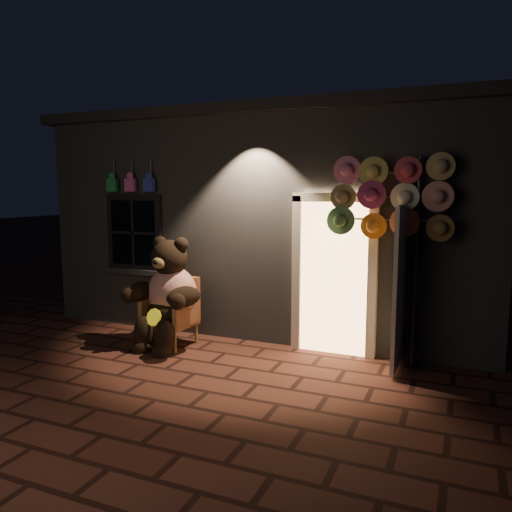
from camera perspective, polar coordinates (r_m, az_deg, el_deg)
The scene contains 5 objects.
ground at distance 6.30m, azimuth -7.06°, elevation -13.21°, with size 60.00×60.00×0.00m, color #4F271E.
shop_building at distance 9.56m, azimuth 4.86°, elevation 4.62°, with size 7.30×5.95×3.51m.
wicker_armchair at distance 7.36m, azimuth -9.44°, elevation -6.21°, with size 0.72×0.66×0.98m.
teddy_bear at distance 7.20m, azimuth -10.07°, elevation -4.47°, with size 1.20×0.97×1.66m.
hat_rack at distance 6.42m, azimuth 15.21°, elevation 6.37°, with size 1.50×0.22×2.66m.
Camera 1 is at (2.98, -5.08, 2.24)m, focal length 35.00 mm.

